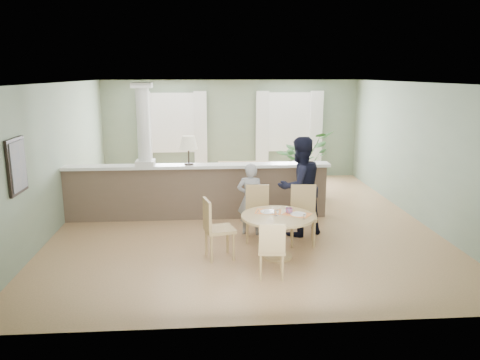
{
  "coord_description": "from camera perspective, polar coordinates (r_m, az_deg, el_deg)",
  "views": [
    {
      "loc": [
        -0.71,
        -8.91,
        2.87
      ],
      "look_at": [
        -0.13,
        -1.0,
        1.06
      ],
      "focal_mm": 35.0,
      "sensor_mm": 36.0,
      "label": 1
    }
  ],
  "objects": [
    {
      "name": "houseplant",
      "position": [
        11.45,
        7.66,
        2.15
      ],
      "size": [
        1.81,
        1.81,
        1.52
      ],
      "primitive_type": "imported",
      "rotation": [
        0.0,
        0.0,
        0.79
      ],
      "color": "#2C5D25",
      "rests_on": "ground"
    },
    {
      "name": "dining_table",
      "position": [
        7.42,
        4.65,
        -5.35
      ],
      "size": [
        1.15,
        1.15,
        0.79
      ],
      "rotation": [
        0.0,
        0.0,
        -0.25
      ],
      "color": "tan",
      "rests_on": "ground"
    },
    {
      "name": "pony_wall",
      "position": [
        9.37,
        -5.8,
        -0.54
      ],
      "size": [
        5.32,
        0.38,
        2.7
      ],
      "color": "brown",
      "rests_on": "ground"
    },
    {
      "name": "chair_far_man",
      "position": [
        8.12,
        7.7,
        -3.83
      ],
      "size": [
        0.52,
        0.52,
        1.0
      ],
      "rotation": [
        0.0,
        0.0,
        -0.17
      ],
      "color": "tan",
      "rests_on": "ground"
    },
    {
      "name": "ground",
      "position": [
        9.39,
        0.32,
        -4.92
      ],
      "size": [
        8.0,
        8.0,
        0.0
      ],
      "primitive_type": "plane",
      "color": "tan",
      "rests_on": "ground"
    },
    {
      "name": "man_person",
      "position": [
        8.42,
        7.27,
        -0.79
      ],
      "size": [
        1.07,
        0.98,
        1.79
      ],
      "primitive_type": "imported",
      "rotation": [
        0.0,
        0.0,
        3.57
      ],
      "color": "black",
      "rests_on": "ground"
    },
    {
      "name": "sofa",
      "position": [
        10.99,
        2.65,
        -0.13
      ],
      "size": [
        2.8,
        1.26,
        0.8
      ],
      "primitive_type": "imported",
      "rotation": [
        0.0,
        0.0,
        -0.07
      ],
      "color": "olive",
      "rests_on": "ground"
    },
    {
      "name": "child_person",
      "position": [
        8.43,
        1.27,
        -2.33
      ],
      "size": [
        0.53,
        0.39,
        1.32
      ],
      "primitive_type": "imported",
      "rotation": [
        0.0,
        0.0,
        2.96
      ],
      "color": "gray",
      "rests_on": "ground"
    },
    {
      "name": "chair_side",
      "position": [
        7.37,
        -3.09,
        -5.62
      ],
      "size": [
        0.53,
        0.53,
        0.97
      ],
      "rotation": [
        0.0,
        0.0,
        1.8
      ],
      "color": "tan",
      "rests_on": "ground"
    },
    {
      "name": "chair_near",
      "position": [
        6.69,
        3.88,
        -8.21
      ],
      "size": [
        0.42,
        0.42,
        0.85
      ],
      "rotation": [
        0.0,
        0.0,
        3.05
      ],
      "color": "tan",
      "rests_on": "ground"
    },
    {
      "name": "chair_far_boy",
      "position": [
        8.23,
        2.12,
        -3.67
      ],
      "size": [
        0.47,
        0.47,
        0.95
      ],
      "rotation": [
        0.0,
        0.0,
        -0.1
      ],
      "color": "tan",
      "rests_on": "ground"
    },
    {
      "name": "room_shell",
      "position": [
        9.62,
        -0.14,
        6.56
      ],
      "size": [
        7.02,
        8.02,
        2.71
      ],
      "color": "gray",
      "rests_on": "ground"
    }
  ]
}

